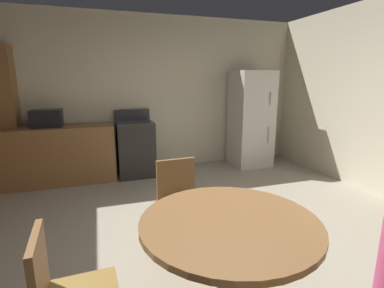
# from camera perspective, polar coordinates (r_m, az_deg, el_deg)

# --- Properties ---
(ground_plane) EXTENTS (14.00, 14.00, 0.00)m
(ground_plane) POSITION_cam_1_polar(r_m,az_deg,el_deg) (2.98, 4.13, -20.09)
(ground_plane) COLOR #A89E89
(wall_back) EXTENTS (5.73, 0.12, 2.70)m
(wall_back) POSITION_cam_1_polar(r_m,az_deg,el_deg) (5.32, -7.73, 9.77)
(wall_back) COLOR beige
(wall_back) RESTS_ON ground
(kitchen_counter) EXTENTS (1.81, 0.60, 0.90)m
(kitchen_counter) POSITION_cam_1_polar(r_m,az_deg,el_deg) (5.01, -25.49, -1.97)
(kitchen_counter) COLOR olive
(kitchen_counter) RESTS_ON ground
(pantry_column) EXTENTS (0.44, 0.36, 2.10)m
(pantry_column) POSITION_cam_1_polar(r_m,az_deg,el_deg) (5.22, -33.38, 4.43)
(pantry_column) COLOR olive
(pantry_column) RESTS_ON ground
(oven_range) EXTENTS (0.60, 0.60, 1.10)m
(oven_range) POSITION_cam_1_polar(r_m,az_deg,el_deg) (4.99, -11.10, -0.79)
(oven_range) COLOR #2D2B28
(oven_range) RESTS_ON ground
(refrigerator) EXTENTS (0.68, 0.68, 1.76)m
(refrigerator) POSITION_cam_1_polar(r_m,az_deg,el_deg) (5.54, 11.53, 4.86)
(refrigerator) COLOR silver
(refrigerator) RESTS_ON ground
(microwave) EXTENTS (0.44, 0.32, 0.26)m
(microwave) POSITION_cam_1_polar(r_m,az_deg,el_deg) (4.91, -26.78, 4.55)
(microwave) COLOR black
(microwave) RESTS_ON kitchen_counter
(dining_table) EXTENTS (1.12, 1.12, 0.76)m
(dining_table) POSITION_cam_1_polar(r_m,az_deg,el_deg) (1.95, 7.30, -18.88)
(dining_table) COLOR olive
(dining_table) RESTS_ON ground
(chair_north) EXTENTS (0.42, 0.42, 0.87)m
(chair_north) POSITION_cam_1_polar(r_m,az_deg,el_deg) (2.77, -2.41, -10.97)
(chair_north) COLOR olive
(chair_north) RESTS_ON ground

